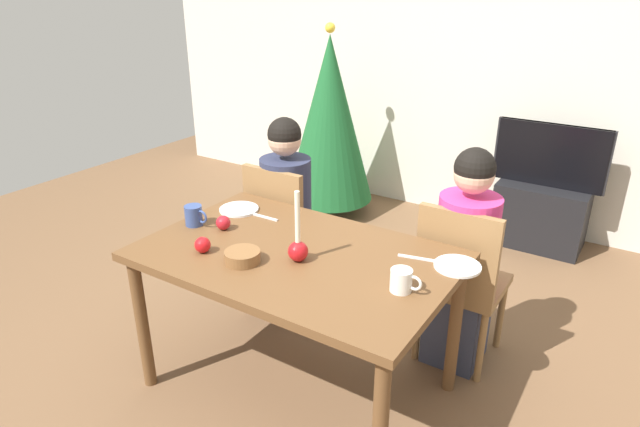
# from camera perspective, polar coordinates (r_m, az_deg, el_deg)

# --- Properties ---
(ground_plane) EXTENTS (7.68, 7.68, 0.00)m
(ground_plane) POSITION_cam_1_polar(r_m,az_deg,el_deg) (2.90, -2.24, -17.39)
(ground_plane) COLOR brown
(back_wall) EXTENTS (6.40, 0.10, 2.60)m
(back_wall) POSITION_cam_1_polar(r_m,az_deg,el_deg) (4.60, 16.99, 15.07)
(back_wall) COLOR beige
(back_wall) RESTS_ON ground
(dining_table) EXTENTS (1.40, 0.90, 0.75)m
(dining_table) POSITION_cam_1_polar(r_m,az_deg,el_deg) (2.51, -2.48, -5.79)
(dining_table) COLOR brown
(dining_table) RESTS_ON ground
(chair_left) EXTENTS (0.40, 0.40, 0.90)m
(chair_left) POSITION_cam_1_polar(r_m,az_deg,el_deg) (3.29, -3.81, -1.40)
(chair_left) COLOR olive
(chair_left) RESTS_ON ground
(chair_right) EXTENTS (0.40, 0.40, 0.90)m
(chair_right) POSITION_cam_1_polar(r_m,az_deg,el_deg) (2.85, 14.38, -6.37)
(chair_right) COLOR olive
(chair_right) RESTS_ON ground
(person_left_child) EXTENTS (0.30, 0.30, 1.17)m
(person_left_child) POSITION_cam_1_polar(r_m,az_deg,el_deg) (3.29, -3.50, -0.29)
(person_left_child) COLOR #33384C
(person_left_child) RESTS_ON ground
(person_right_child) EXTENTS (0.30, 0.30, 1.17)m
(person_right_child) POSITION_cam_1_polar(r_m,az_deg,el_deg) (2.85, 14.71, -5.08)
(person_right_child) COLOR #33384C
(person_right_child) RESTS_ON ground
(tv_stand) EXTENTS (0.64, 0.40, 0.48)m
(tv_stand) POSITION_cam_1_polar(r_m,az_deg,el_deg) (4.45, 21.93, -0.14)
(tv_stand) COLOR black
(tv_stand) RESTS_ON ground
(tv) EXTENTS (0.79, 0.05, 0.46)m
(tv) POSITION_cam_1_polar(r_m,az_deg,el_deg) (4.30, 22.87, 5.61)
(tv) COLOR black
(tv) RESTS_ON tv_stand
(christmas_tree) EXTENTS (0.74, 0.74, 1.57)m
(christmas_tree) POSITION_cam_1_polar(r_m,az_deg,el_deg) (4.54, 1.00, 9.72)
(christmas_tree) COLOR brown
(christmas_tree) RESTS_ON ground
(candle_centerpiece) EXTENTS (0.09, 0.09, 0.32)m
(candle_centerpiece) POSITION_cam_1_polar(r_m,az_deg,el_deg) (2.38, -2.31, -3.48)
(candle_centerpiece) COLOR red
(candle_centerpiece) RESTS_ON dining_table
(plate_left) EXTENTS (0.21, 0.21, 0.01)m
(plate_left) POSITION_cam_1_polar(r_m,az_deg,el_deg) (2.94, -8.43, 0.45)
(plate_left) COLOR silver
(plate_left) RESTS_ON dining_table
(plate_right) EXTENTS (0.20, 0.20, 0.01)m
(plate_right) POSITION_cam_1_polar(r_m,az_deg,el_deg) (2.42, 14.11, -5.33)
(plate_right) COLOR white
(plate_right) RESTS_ON dining_table
(mug_left) EXTENTS (0.13, 0.09, 0.10)m
(mug_left) POSITION_cam_1_polar(r_m,az_deg,el_deg) (2.79, -12.96, -0.21)
(mug_left) COLOR #33477F
(mug_left) RESTS_ON dining_table
(mug_right) EXTENTS (0.13, 0.09, 0.09)m
(mug_right) POSITION_cam_1_polar(r_m,az_deg,el_deg) (2.19, 8.53, -6.91)
(mug_right) COLOR silver
(mug_right) RESTS_ON dining_table
(fork_left) EXTENTS (0.18, 0.02, 0.01)m
(fork_left) POSITION_cam_1_polar(r_m,az_deg,el_deg) (2.84, -5.92, -0.33)
(fork_left) COLOR silver
(fork_left) RESTS_ON dining_table
(fork_right) EXTENTS (0.18, 0.05, 0.01)m
(fork_right) POSITION_cam_1_polar(r_m,az_deg,el_deg) (2.45, 10.18, -4.61)
(fork_right) COLOR silver
(fork_right) RESTS_ON dining_table
(bowl_walnuts) EXTENTS (0.16, 0.16, 0.05)m
(bowl_walnuts) POSITION_cam_1_polar(r_m,az_deg,el_deg) (2.41, -8.07, -4.45)
(bowl_walnuts) COLOR brown
(bowl_walnuts) RESTS_ON dining_table
(apple_near_candle) EXTENTS (0.07, 0.07, 0.07)m
(apple_near_candle) POSITION_cam_1_polar(r_m,az_deg,el_deg) (2.51, -12.13, -3.21)
(apple_near_candle) COLOR red
(apple_near_candle) RESTS_ON dining_table
(apple_by_left_plate) EXTENTS (0.07, 0.07, 0.07)m
(apple_by_left_plate) POSITION_cam_1_polar(r_m,az_deg,el_deg) (2.72, -10.04, -0.95)
(apple_by_left_plate) COLOR #AD1923
(apple_by_left_plate) RESTS_ON dining_table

